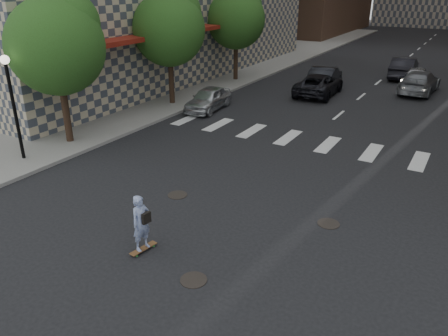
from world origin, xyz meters
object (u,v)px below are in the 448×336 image
object	(u,v)px
tree_a	(59,41)
traffic_car_a	(325,77)
lamppost	(11,93)
traffic_car_c	(319,84)
tree_c	(238,16)
skateboarder	(141,223)
traffic_car_d	(416,76)
silver_sedan	(208,99)
traffic_car_e	(404,68)
tree_b	(171,26)
traffic_car_b	(419,82)

from	to	relation	value
tree_a	traffic_car_a	bearing A→B (deg)	68.77
lamppost	traffic_car_c	bearing A→B (deg)	68.53
tree_c	tree_a	bearing A→B (deg)	-90.00
traffic_car_a	traffic_car_c	bearing A→B (deg)	92.02
skateboarder	traffic_car_a	world-z (taller)	skateboarder
lamppost	traffic_car_d	distance (m)	26.90
silver_sedan	traffic_car_c	size ratio (longest dim) A/B	0.78
tree_c	silver_sedan	world-z (taller)	tree_c
traffic_car_e	traffic_car_c	bearing A→B (deg)	62.94
traffic_car_d	tree_c	bearing A→B (deg)	19.40
lamppost	tree_a	world-z (taller)	tree_a
tree_a	tree_b	size ratio (longest dim) A/B	1.00
traffic_car_c	traffic_car_d	distance (m)	8.24
silver_sedan	traffic_car_d	xyz separation A→B (m)	(9.49, 13.27, 0.01)
tree_c	traffic_car_a	bearing A→B (deg)	7.51
traffic_car_b	traffic_car_d	world-z (taller)	traffic_car_b
lamppost	silver_sedan	distance (m)	11.22
traffic_car_a	traffic_car_e	xyz separation A→B (m)	(4.17, 6.54, 0.02)
lamppost	traffic_car_e	world-z (taller)	lamppost
tree_b	traffic_car_d	bearing A→B (deg)	48.14
tree_b	tree_c	size ratio (longest dim) A/B	1.00
tree_a	traffic_car_a	size ratio (longest dim) A/B	1.40
skateboarder	traffic_car_c	world-z (taller)	skateboarder
traffic_car_b	silver_sedan	bearing A→B (deg)	50.57
silver_sedan	traffic_car_e	distance (m)	17.43
lamppost	skateboarder	size ratio (longest dim) A/B	2.46
traffic_car_d	silver_sedan	bearing A→B (deg)	49.77
silver_sedan	traffic_car_d	world-z (taller)	traffic_car_d
tree_a	traffic_car_e	size ratio (longest dim) A/B	1.36
tree_a	traffic_car_d	xyz separation A→B (m)	(11.95, 21.33, -3.97)
tree_a	tree_c	bearing A→B (deg)	90.00
tree_a	traffic_car_c	xyz separation A→B (m)	(6.84, 14.86, -3.95)
tree_a	skateboarder	size ratio (longest dim) A/B	3.80
skateboarder	traffic_car_c	size ratio (longest dim) A/B	0.35
traffic_car_a	traffic_car_b	xyz separation A→B (m)	(5.94, 2.00, -0.04)
skateboarder	silver_sedan	distance (m)	14.70
traffic_car_a	traffic_car_e	bearing A→B (deg)	-128.67
tree_c	traffic_car_c	bearing A→B (deg)	-9.44
silver_sedan	traffic_car_b	world-z (taller)	traffic_car_b
skateboarder	traffic_car_b	bearing A→B (deg)	90.24
silver_sedan	traffic_car_e	bearing A→B (deg)	55.91
skateboarder	silver_sedan	world-z (taller)	skateboarder
tree_c	traffic_car_d	size ratio (longest dim) A/B	1.66
tree_b	traffic_car_a	size ratio (longest dim) A/B	1.40
silver_sedan	tree_a	bearing A→B (deg)	-112.72
traffic_car_b	traffic_car_d	size ratio (longest dim) A/B	1.27
tree_c	traffic_car_e	bearing A→B (deg)	34.63
traffic_car_b	traffic_car_c	size ratio (longest dim) A/B	1.01
tree_a	silver_sedan	world-z (taller)	tree_a
tree_b	traffic_car_d	size ratio (longest dim) A/B	1.66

